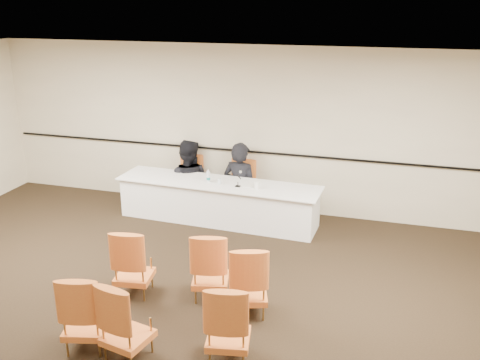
% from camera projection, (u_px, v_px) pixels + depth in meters
% --- Properties ---
extents(floor, '(10.00, 10.00, 0.00)m').
position_uv_depth(floor, '(165.00, 324.00, 6.49)').
color(floor, black).
rests_on(floor, ground).
extents(ceiling, '(10.00, 10.00, 0.00)m').
position_uv_depth(ceiling, '(152.00, 76.00, 5.52)').
color(ceiling, white).
rests_on(ceiling, ground).
extents(wall_back, '(10.00, 0.04, 3.00)m').
position_uv_depth(wall_back, '(253.00, 130.00, 9.63)').
color(wall_back, beige).
rests_on(wall_back, ground).
extents(wall_rail, '(9.80, 0.04, 0.03)m').
position_uv_depth(wall_rail, '(252.00, 152.00, 9.72)').
color(wall_rail, black).
rests_on(wall_rail, wall_back).
extents(panel_table, '(3.63, 1.00, 0.72)m').
position_uv_depth(panel_table, '(218.00, 202.00, 9.38)').
color(panel_table, white).
rests_on(panel_table, ground).
extents(panelist_main, '(0.75, 0.57, 1.87)m').
position_uv_depth(panelist_main, '(240.00, 192.00, 9.79)').
color(panelist_main, black).
rests_on(panelist_main, ground).
extents(panelist_main_chair, '(0.52, 0.52, 0.95)m').
position_uv_depth(panelist_main_chair, '(240.00, 187.00, 9.76)').
color(panelist_main_chair, '#CE4725').
rests_on(panelist_main_chair, ground).
extents(panelist_second, '(0.93, 0.76, 1.79)m').
position_uv_depth(panelist_second, '(188.00, 186.00, 10.12)').
color(panelist_second, black).
rests_on(panelist_second, ground).
extents(panelist_second_chair, '(0.52, 0.52, 0.95)m').
position_uv_depth(panelist_second_chair, '(188.00, 181.00, 10.09)').
color(panelist_second_chair, '#CE4725').
rests_on(panelist_second_chair, ground).
extents(papers, '(0.36, 0.32, 0.00)m').
position_uv_depth(papers, '(244.00, 185.00, 9.12)').
color(papers, white).
rests_on(papers, panel_table).
extents(microphone, '(0.10, 0.18, 0.25)m').
position_uv_depth(microphone, '(238.00, 180.00, 9.01)').
color(microphone, black).
rests_on(microphone, panel_table).
extents(water_bottle, '(0.09, 0.09, 0.22)m').
position_uv_depth(water_bottle, '(208.00, 176.00, 9.25)').
color(water_bottle, '#17817E').
rests_on(water_bottle, panel_table).
extents(drinking_glass, '(0.08, 0.08, 0.10)m').
position_uv_depth(drinking_glass, '(219.00, 181.00, 9.18)').
color(drinking_glass, silver).
rests_on(drinking_glass, panel_table).
extents(coffee_cup, '(0.09, 0.09, 0.13)m').
position_uv_depth(coffee_cup, '(257.00, 185.00, 8.94)').
color(coffee_cup, white).
rests_on(coffee_cup, panel_table).
extents(aud_chair_front_left, '(0.57, 0.57, 0.95)m').
position_uv_depth(aud_chair_front_left, '(133.00, 261.00, 7.03)').
color(aud_chair_front_left, '#CE4725').
rests_on(aud_chair_front_left, ground).
extents(aud_chair_front_mid, '(0.61, 0.61, 0.95)m').
position_uv_depth(aud_chair_front_mid, '(210.00, 265.00, 6.94)').
color(aud_chair_front_mid, '#CE4725').
rests_on(aud_chair_front_mid, ground).
extents(aud_chair_front_right, '(0.63, 0.63, 0.95)m').
position_uv_depth(aud_chair_front_right, '(248.00, 279.00, 6.59)').
color(aud_chair_front_right, '#CE4725').
rests_on(aud_chair_front_right, ground).
extents(aud_chair_back_left, '(0.61, 0.61, 0.95)m').
position_uv_depth(aud_chair_back_left, '(85.00, 310.00, 5.93)').
color(aud_chair_back_left, '#CE4725').
rests_on(aud_chair_back_left, ground).
extents(aud_chair_back_mid, '(0.59, 0.59, 0.95)m').
position_uv_depth(aud_chair_back_mid, '(127.00, 319.00, 5.76)').
color(aud_chair_back_mid, '#CE4725').
rests_on(aud_chair_back_mid, ground).
extents(aud_chair_back_right, '(0.58, 0.58, 0.95)m').
position_uv_depth(aud_chair_back_right, '(228.00, 321.00, 5.74)').
color(aud_chair_back_right, '#CE4725').
rests_on(aud_chair_back_right, ground).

